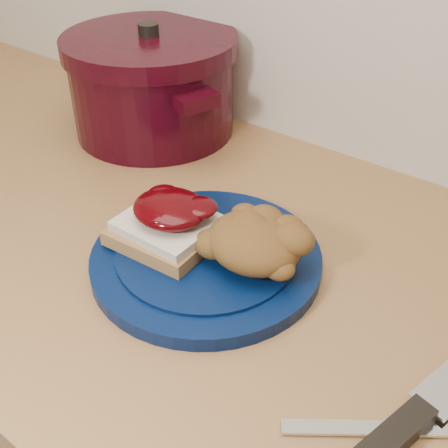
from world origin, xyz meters
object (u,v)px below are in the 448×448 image
Objects in this scene: plate at (206,259)px; pepper_grinder at (140,79)px; dutch_oven at (153,84)px; chef_knife at (413,420)px; butter_knife at (390,429)px.

pepper_grinder is (-0.34, 0.25, 0.05)m from plate.
chef_knife is at bearing -26.87° from dutch_oven.
chef_knife is 0.95× the size of dutch_oven.
plate is 1.45× the size of butter_knife.
butter_knife is at bearing -28.60° from pepper_grinder.
dutch_oven is 2.81× the size of pepper_grinder.
pepper_grinder reaches higher than plate.
chef_knife reaches higher than butter_knife.
plate is 0.43m from pepper_grinder.
dutch_oven is (-0.28, 0.22, 0.07)m from plate.
dutch_oven is at bearing -27.84° from pepper_grinder.
dutch_oven is at bearing 115.05° from butter_knife.
plate is at bearing -36.20° from pepper_grinder.
chef_knife reaches higher than plate.
plate reaches higher than butter_knife.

